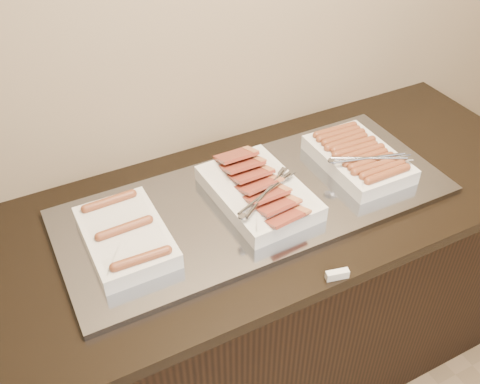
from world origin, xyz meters
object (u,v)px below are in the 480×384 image
(warming_tray, at_px, (257,202))
(dish_center, at_px, (259,191))
(dish_left, at_px, (126,236))
(counter, at_px, (249,300))
(dish_right, at_px, (359,157))

(warming_tray, height_order, dish_center, dish_center)
(dish_left, xyz_separation_m, dish_center, (0.42, -0.00, 0.01))
(dish_center, bearing_deg, warming_tray, 124.67)
(warming_tray, xyz_separation_m, dish_center, (0.00, -0.00, 0.04))
(dish_left, bearing_deg, counter, -0.09)
(dish_left, distance_m, dish_right, 0.79)
(warming_tray, height_order, dish_right, dish_right)
(counter, distance_m, dish_left, 0.63)
(dish_left, xyz_separation_m, dish_right, (0.79, -0.00, 0.01))
(counter, bearing_deg, warming_tray, 0.00)
(warming_tray, bearing_deg, dish_center, -52.70)
(counter, relative_size, dish_right, 6.05)
(counter, relative_size, dish_left, 6.47)
(dish_left, height_order, dish_center, dish_center)
(warming_tray, distance_m, dish_left, 0.41)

